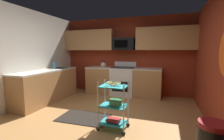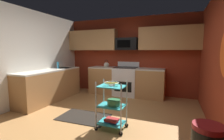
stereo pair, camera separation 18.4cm
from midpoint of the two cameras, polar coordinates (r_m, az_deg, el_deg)
floor at (r=3.62m, az=-3.96°, el=-17.49°), size 4.40×4.80×0.04m
wall_back at (r=5.59m, az=6.86°, el=5.00°), size 4.52×0.06×2.60m
wall_left at (r=4.73m, az=-29.29°, el=3.88°), size 0.06×4.80×2.60m
wall_right at (r=3.07m, az=36.59°, el=2.34°), size 0.06×4.80×2.60m
counter_run at (r=5.10m, az=-5.94°, el=-4.61°), size 3.45×2.77×0.92m
oven_range at (r=5.36m, az=5.95°, el=-3.90°), size 0.76×0.65×1.10m
upper_cabinets at (r=5.42m, az=6.38°, el=10.78°), size 4.40×0.33×0.70m
microwave at (r=5.38m, az=6.41°, el=9.21°), size 0.70×0.39×0.40m
rolling_cart at (r=3.06m, az=1.66°, el=-12.63°), size 0.55×0.37×0.91m
fruit_bowl at (r=2.94m, az=1.69°, el=-4.80°), size 0.27×0.27×0.07m
mixing_bowl_large at (r=3.02m, az=2.39°, el=-11.50°), size 0.25×0.25×0.11m
book_stack at (r=3.17m, az=1.64°, el=-17.54°), size 0.26×0.21×0.07m
kettle at (r=5.52m, az=-1.05°, el=1.87°), size 0.21×0.18×0.26m
dish_soap_bottle at (r=5.32m, az=-17.78°, el=1.62°), size 0.06×0.06×0.20m
floor_rug at (r=3.75m, az=-8.50°, el=-16.21°), size 1.13×0.74×0.01m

